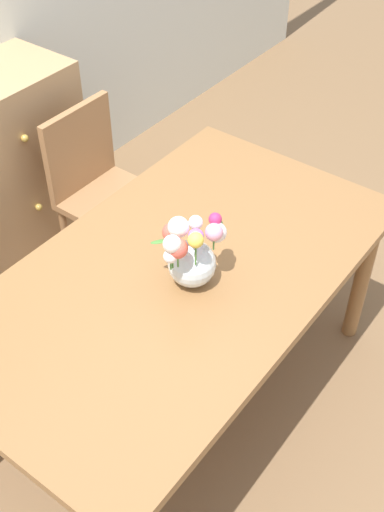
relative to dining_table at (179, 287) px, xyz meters
name	(u,v)px	position (x,y,z in m)	size (l,w,h in m)	color
ground_plane	(181,397)	(0.00, 0.00, -0.68)	(12.00, 12.00, 0.00)	brown
dining_table	(179,287)	(0.00, 0.00, 0.00)	(1.74, 1.00, 0.77)	olive
chair_right	(100,185)	(0.45, 0.84, -0.16)	(0.42, 0.42, 0.90)	#9E7047
flower_vase	(191,254)	(-0.02, -0.07, 0.22)	(0.28, 0.22, 0.28)	silver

